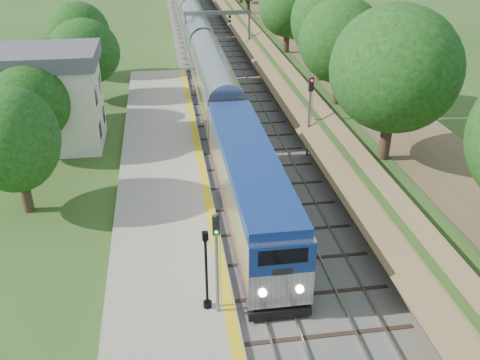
{
  "coord_description": "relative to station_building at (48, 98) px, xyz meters",
  "views": [
    {
      "loc": [
        -4.8,
        -12.84,
        17.86
      ],
      "look_at": [
        -0.5,
        16.0,
        2.8
      ],
      "focal_mm": 40.0,
      "sensor_mm": 36.0,
      "label": 1
    }
  ],
  "objects": [
    {
      "name": "train",
      "position": [
        14.0,
        48.77,
        -1.74
      ],
      "size": [
        3.14,
        147.2,
        4.62
      ],
      "color": "black",
      "rests_on": "trackbed"
    },
    {
      "name": "embankment",
      "position": [
        24.35,
        30.0,
        -2.14
      ],
      "size": [
        10.64,
        170.0,
        11.7
      ],
      "color": "brown",
      "rests_on": "ground"
    },
    {
      "name": "yellow_stripe",
      "position": [
        11.65,
        -14.0,
        -3.7
      ],
      "size": [
        0.55,
        68.0,
        0.01
      ],
      "primitive_type": "cube",
      "color": "gold",
      "rests_on": "platform"
    },
    {
      "name": "trees_behind_platform",
      "position": [
        2.83,
        -9.33,
        0.44
      ],
      "size": [
        7.82,
        53.32,
        7.21
      ],
      "color": "#332316",
      "rests_on": "ground"
    },
    {
      "name": "signal_farside",
      "position": [
        20.2,
        -5.25,
        -0.07
      ],
      "size": [
        0.35,
        0.28,
        6.38
      ],
      "color": "slate",
      "rests_on": "ground"
    },
    {
      "name": "platform",
      "position": [
        8.8,
        -14.0,
        -3.9
      ],
      "size": [
        6.4,
        68.0,
        0.38
      ],
      "primitive_type": "cube",
      "color": "gray",
      "rests_on": "ground"
    },
    {
      "name": "trackbed",
      "position": [
        16.0,
        30.0,
        -4.02
      ],
      "size": [
        9.5,
        170.0,
        0.28
      ],
      "color": "#4C4944",
      "rests_on": "ground"
    },
    {
      "name": "station_building",
      "position": [
        0.0,
        0.0,
        0.0
      ],
      "size": [
        8.6,
        6.6,
        8.0
      ],
      "color": "white",
      "rests_on": "ground"
    },
    {
      "name": "signal_gantry",
      "position": [
        16.47,
        24.99,
        0.73
      ],
      "size": [
        8.4,
        0.38,
        6.2
      ],
      "color": "slate",
      "rests_on": "ground"
    },
    {
      "name": "signal_platform",
      "position": [
        11.1,
        -22.85,
        -0.36
      ],
      "size": [
        0.32,
        0.25,
        5.45
      ],
      "color": "slate",
      "rests_on": "platform"
    },
    {
      "name": "lamppost_far",
      "position": [
        10.63,
        -22.47,
        -1.79
      ],
      "size": [
        0.43,
        0.43,
        4.3
      ],
      "color": "black",
      "rests_on": "platform"
    }
  ]
}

